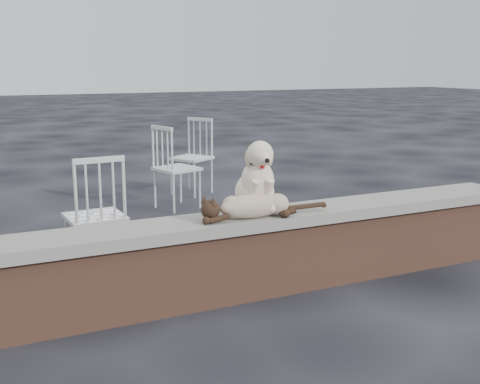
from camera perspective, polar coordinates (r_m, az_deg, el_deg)
name	(u,v)px	position (r m, az deg, el deg)	size (l,w,h in m)	color
ground	(136,314)	(4.05, -9.89, -11.38)	(60.00, 60.00, 0.00)	black
brick_wall	(135,278)	(3.95, -10.02, -8.06)	(6.00, 0.30, 0.50)	brown
capstone	(133,235)	(3.86, -10.18, -4.01)	(6.20, 0.40, 0.08)	slate
dog	(255,175)	(4.17, 1.40, 1.63)	(0.34, 0.45, 0.52)	beige
cat	(254,204)	(4.04, 1.33, -1.16)	(1.11, 0.27, 0.19)	tan
chair_e	(177,167)	(6.74, -6.04, 2.38)	(0.56, 0.56, 0.94)	white
chair_c	(95,215)	(4.72, -13.67, -2.10)	(0.56, 0.56, 0.94)	white
chair_d	(191,157)	(7.49, -4.66, 3.38)	(0.56, 0.56, 0.94)	white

